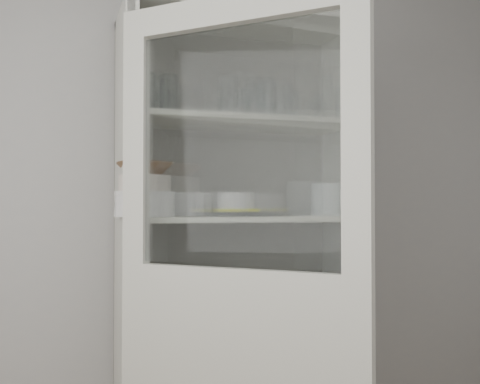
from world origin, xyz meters
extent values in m
cube|color=#B2B0AE|center=(0.00, 1.50, 1.30)|extent=(3.60, 0.02, 2.60)
cube|color=silver|center=(-0.28, 1.27, 1.05)|extent=(0.03, 0.45, 2.10)
cube|color=silver|center=(0.68, 1.27, 1.05)|extent=(0.03, 0.45, 2.10)
cube|color=gray|center=(0.20, 1.49, 1.05)|extent=(1.00, 0.03, 2.10)
cube|color=silver|center=(0.20, 1.27, 2.08)|extent=(1.00, 0.45, 0.03)
cube|color=beige|center=(0.20, 1.26, 0.85)|extent=(0.94, 0.42, 0.02)
cube|color=beige|center=(0.20, 1.26, 1.25)|extent=(0.94, 0.42, 0.02)
cube|color=beige|center=(0.20, 1.26, 1.65)|extent=(0.94, 0.42, 0.02)
cube|color=silver|center=(0.02, 0.73, 1.95)|extent=(0.66, 0.67, 0.10)
cube|color=silver|center=(-0.27, 1.02, 1.50)|extent=(0.09, 0.09, 0.80)
cube|color=silver|center=(0.30, 0.44, 1.50)|extent=(0.09, 0.09, 0.80)
cube|color=silver|center=(0.02, 0.73, 1.50)|extent=(0.52, 0.52, 0.78)
cylinder|color=silver|center=(-0.21, 1.16, 1.74)|extent=(0.09, 0.09, 0.15)
cylinder|color=silver|center=(-0.12, 1.16, 1.74)|extent=(0.09, 0.09, 0.15)
cylinder|color=silver|center=(0.11, 1.13, 1.74)|extent=(0.09, 0.09, 0.15)
cylinder|color=silver|center=(0.22, 1.13, 1.73)|extent=(0.10, 0.10, 0.15)
cylinder|color=silver|center=(0.27, 1.16, 1.74)|extent=(0.10, 0.10, 0.15)
cylinder|color=silver|center=(0.33, 1.11, 1.73)|extent=(0.09, 0.09, 0.14)
cylinder|color=silver|center=(0.61, 1.13, 1.73)|extent=(0.08, 0.08, 0.14)
cylinder|color=silver|center=(-0.21, 1.26, 1.73)|extent=(0.08, 0.08, 0.14)
cylinder|color=silver|center=(-0.14, 1.24, 1.74)|extent=(0.09, 0.09, 0.15)
cylinder|color=silver|center=(0.23, 1.25, 1.73)|extent=(0.07, 0.07, 0.13)
cylinder|color=silver|center=(0.21, 1.28, 1.73)|extent=(0.07, 0.07, 0.14)
cylinder|color=silver|center=(0.42, 1.24, 1.72)|extent=(0.07, 0.07, 0.12)
cylinder|color=white|center=(-0.21, 1.21, 1.31)|extent=(0.23, 0.23, 0.10)
cylinder|color=white|center=(0.00, 1.41, 1.31)|extent=(0.21, 0.21, 0.10)
cylinder|color=silver|center=(-0.21, 1.21, 1.39)|extent=(0.27, 0.27, 0.06)
imported|color=brown|center=(-0.21, 1.21, 1.45)|extent=(0.24, 0.24, 0.05)
cylinder|color=silver|center=(0.18, 1.25, 1.27)|extent=(0.41, 0.41, 0.02)
cube|color=yellow|center=(0.18, 1.25, 1.29)|extent=(0.19, 0.19, 0.01)
cylinder|color=white|center=(0.18, 1.25, 1.33)|extent=(0.20, 0.20, 0.07)
cylinder|color=silver|center=(0.60, 1.27, 1.33)|extent=(0.15, 0.15, 0.14)
imported|color=#0A09A1|center=(0.56, 1.19, 0.91)|extent=(0.17, 0.17, 0.10)
imported|color=teal|center=(0.50, 1.30, 0.91)|extent=(0.13, 0.13, 0.10)
imported|color=white|center=(0.28, 1.15, 0.91)|extent=(0.11, 0.11, 0.09)
cylinder|color=teal|center=(0.19, 1.29, 0.91)|extent=(0.09, 0.09, 0.09)
ellipsoid|color=teal|center=(0.19, 1.29, 0.96)|extent=(0.09, 0.09, 0.02)
cylinder|color=silver|center=(-0.02, 1.22, 0.88)|extent=(0.09, 0.09, 0.04)
cylinder|color=white|center=(-0.13, 1.30, 0.92)|extent=(0.13, 0.13, 0.12)
cylinder|color=silver|center=(0.29, 1.18, 1.74)|extent=(0.08, 0.08, 0.15)
camera|label=1|loc=(-0.55, -1.14, 1.30)|focal=45.00mm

